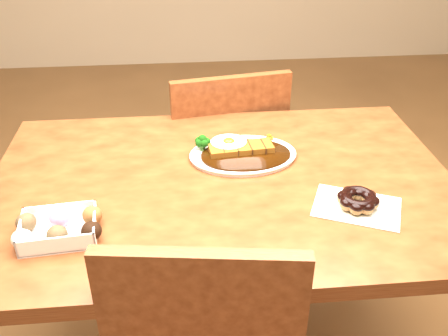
{
  "coord_description": "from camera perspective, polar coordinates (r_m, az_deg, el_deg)",
  "views": [
    {
      "loc": [
        -0.1,
        -1.08,
        1.45
      ],
      "look_at": [
        -0.0,
        -0.04,
        0.81
      ],
      "focal_mm": 40.0,
      "sensor_mm": 36.0,
      "label": 1
    }
  ],
  "objects": [
    {
      "name": "table",
      "position": [
        1.34,
        -0.12,
        -4.92
      ],
      "size": [
        1.2,
        0.8,
        0.75
      ],
      "color": "#532310",
      "rests_on": "ground"
    },
    {
      "name": "chair_far",
      "position": [
        1.89,
        -0.21,
        0.59
      ],
      "size": [
        0.48,
        0.48,
        0.87
      ],
      "rotation": [
        0.0,
        0.0,
        3.3
      ],
      "color": "#532310",
      "rests_on": "ground"
    },
    {
      "name": "katsu_curry_plate",
      "position": [
        1.38,
        1.95,
        1.81
      ],
      "size": [
        0.3,
        0.22,
        0.06
      ],
      "rotation": [
        0.0,
        0.0,
        0.03
      ],
      "color": "white",
      "rests_on": "table"
    },
    {
      "name": "donut_box",
      "position": [
        1.15,
        -18.39,
        -6.47
      ],
      "size": [
        0.19,
        0.14,
        0.05
      ],
      "rotation": [
        0.0,
        0.0,
        0.09
      ],
      "color": "white",
      "rests_on": "table"
    },
    {
      "name": "pon_de_ring",
      "position": [
        1.22,
        15.05,
        -3.61
      ],
      "size": [
        0.24,
        0.21,
        0.04
      ],
      "rotation": [
        0.0,
        0.0,
        -0.41
      ],
      "color": "silver",
      "rests_on": "table"
    }
  ]
}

